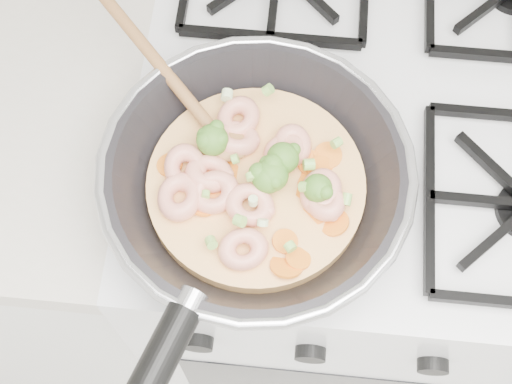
{
  "coord_description": "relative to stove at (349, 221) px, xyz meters",
  "views": [
    {
      "loc": [
        -0.12,
        1.22,
        1.63
      ],
      "look_at": [
        -0.15,
        1.53,
        0.93
      ],
      "focal_mm": 50.9,
      "sensor_mm": 36.0,
      "label": 1
    }
  ],
  "objects": [
    {
      "name": "stove",
      "position": [
        0.0,
        0.0,
        0.0
      ],
      "size": [
        0.6,
        0.6,
        0.92
      ],
      "color": "white",
      "rests_on": "ground"
    },
    {
      "name": "skillet",
      "position": [
        -0.15,
        -0.17,
        0.5
      ],
      "size": [
        0.39,
        0.55,
        0.1
      ],
      "rotation": [
        0.0,
        0.0,
        -0.12
      ],
      "color": "black",
      "rests_on": "stove"
    }
  ]
}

